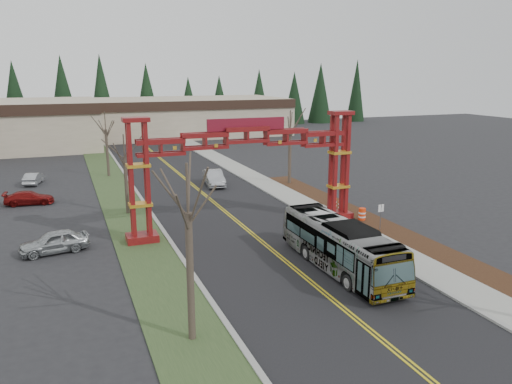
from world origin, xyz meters
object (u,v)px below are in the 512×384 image
transit_bus (340,246)px  barrel_mid (341,206)px  bare_tree_median_near (188,214)px  bare_tree_right_far (290,132)px  barrel_south (362,215)px  bare_tree_median_mid (125,157)px  bare_tree_median_far (106,130)px  street_sign (381,212)px  parked_car_mid_a (29,198)px  retail_building_east (185,116)px  parked_car_near_a (54,242)px  gateway_arch (247,153)px  parked_car_far_a (34,178)px  barrel_north (334,203)px  silver_sedan (214,178)px

transit_bus → barrel_mid: bearing=58.5°
barrel_mid → bare_tree_median_near: bearing=-137.1°
bare_tree_right_far → barrel_south: (-0.42, -14.90, -5.09)m
bare_tree_median_mid → bare_tree_median_far: (0.00, 17.06, 0.53)m
street_sign → transit_bus: bearing=-141.0°
transit_bus → parked_car_mid_a: size_ratio=2.58×
retail_building_east → bare_tree_right_far: size_ratio=4.76×
parked_car_near_a → bare_tree_median_far: bearing=157.2°
transit_bus → bare_tree_median_mid: bearing=120.9°
transit_bus → bare_tree_median_mid: (-10.54, 17.49, 3.38)m
gateway_arch → transit_bus: gateway_arch is taller
transit_bus → parked_car_far_a: 38.10m
retail_building_east → barrel_north: retail_building_east is taller
parked_car_near_a → retail_building_east: bearing=149.3°
silver_sedan → bare_tree_median_near: (-10.11, -30.31, 5.12)m
silver_sedan → bare_tree_median_far: bearing=144.5°
retail_building_east → parked_car_mid_a: (-26.05, -47.53, -2.89)m
bare_tree_right_far → parked_car_mid_a: bearing=178.2°
retail_building_east → silver_sedan: bearing=-99.7°
silver_sedan → bare_tree_median_mid: size_ratio=0.73×
bare_tree_median_mid → barrel_north: bearing=-16.5°
gateway_arch → transit_bus: (2.54, -9.57, -4.44)m
retail_building_east → barrel_north: bearing=-90.7°
transit_bus → bare_tree_median_mid: size_ratio=1.61×
parked_car_far_a → bare_tree_right_far: (26.02, -10.06, 4.99)m
silver_sedan → bare_tree_right_far: 9.51m
bare_tree_right_far → barrel_north: (-0.73, -10.82, -5.12)m
parked_car_far_a → barrel_north: (25.28, -20.88, -0.12)m
parked_car_far_a → gateway_arch: bearing=136.9°
bare_tree_median_far → bare_tree_median_near: bearing=-90.0°
bare_tree_median_near → bare_tree_median_mid: size_ratio=1.19×
gateway_arch → parked_car_mid_a: (-16.05, 14.43, -5.36)m
parked_car_far_a → bare_tree_median_near: (8.02, -38.12, 5.32)m
silver_sedan → parked_car_near_a: silver_sedan is taller
transit_bus → bare_tree_median_near: size_ratio=1.36×
barrel_north → gateway_arch: bearing=-163.2°
street_sign → parked_car_far_a: bearing=132.6°
retail_building_east → parked_car_near_a: retail_building_east is taller
gateway_arch → retail_building_east: size_ratio=0.48×
gateway_arch → silver_sedan: gateway_arch is taller
parked_car_far_a → transit_bus: bearing=132.0°
parked_car_mid_a → parked_car_far_a: (0.03, 9.26, 0.02)m
parked_car_near_a → bare_tree_median_mid: bearing=133.9°
parked_car_near_a → barrel_north: size_ratio=4.32×
bare_tree_median_near → barrel_north: 25.00m
barrel_south → barrel_mid: (-0.06, 3.15, -0.03)m
parked_car_far_a → bare_tree_median_mid: bare_tree_median_mid is taller
silver_sedan → bare_tree_right_far: size_ratio=0.63×
bare_tree_median_mid → bare_tree_median_far: size_ratio=0.91×
gateway_arch → silver_sedan: size_ratio=3.60×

